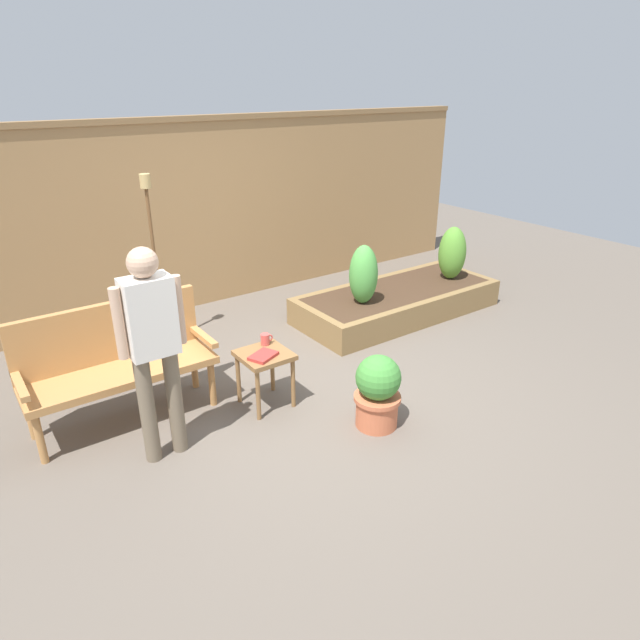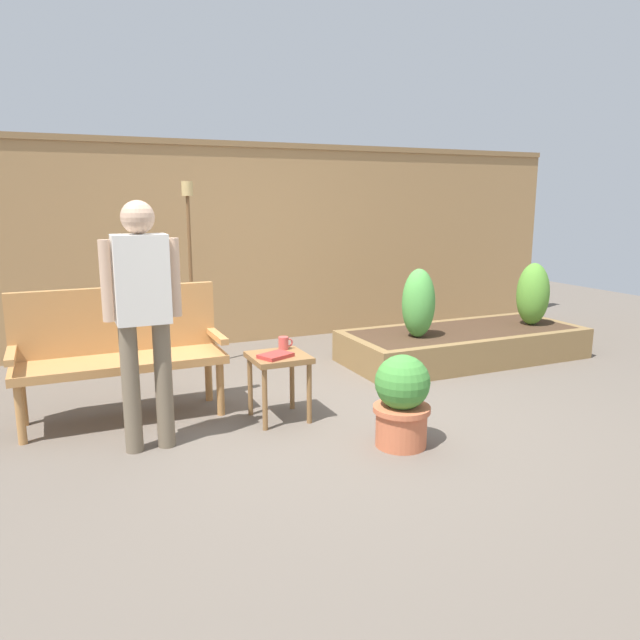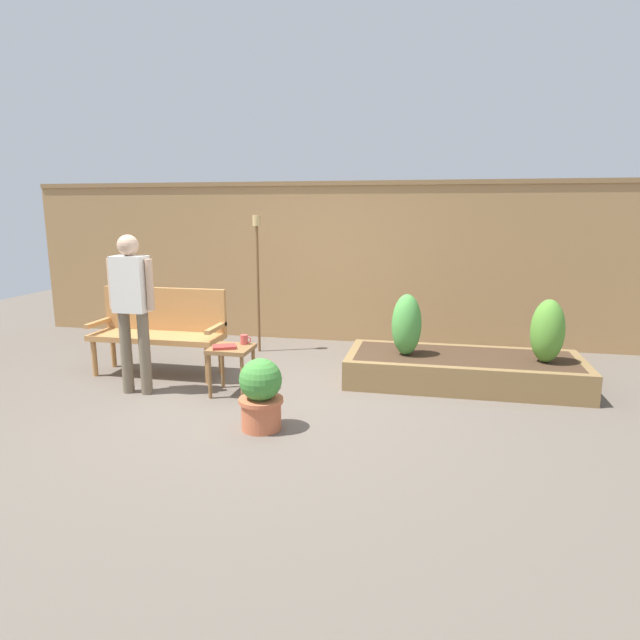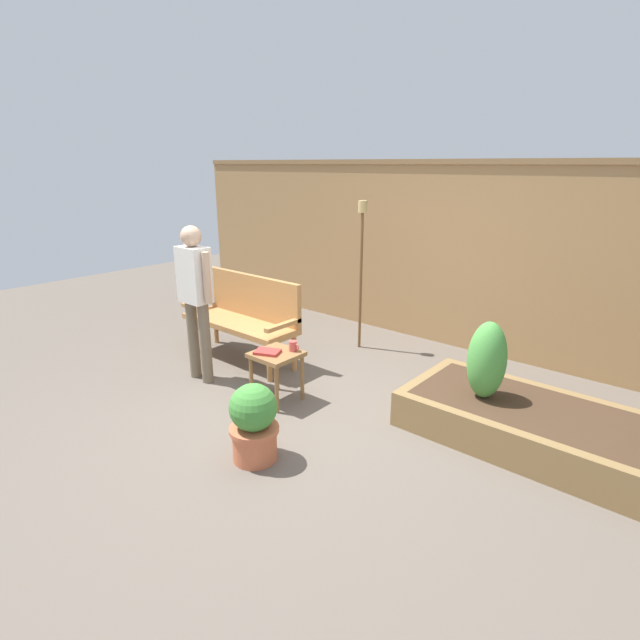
% 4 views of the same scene
% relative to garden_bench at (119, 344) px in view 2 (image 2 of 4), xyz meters
% --- Properties ---
extents(ground_plane, '(14.00, 14.00, 0.00)m').
position_rel_garden_bench_xyz_m(ground_plane, '(1.39, -0.68, -0.54)').
color(ground_plane, '#60564C').
extents(fence_back, '(8.40, 0.14, 2.16)m').
position_rel_garden_bench_xyz_m(fence_back, '(1.39, 1.92, 0.55)').
color(fence_back, '#A37A4C').
rests_on(fence_back, ground_plane).
extents(garden_bench, '(1.44, 0.48, 0.94)m').
position_rel_garden_bench_xyz_m(garden_bench, '(0.00, 0.00, 0.00)').
color(garden_bench, '#B77F47').
rests_on(garden_bench, ground_plane).
extents(side_table, '(0.40, 0.40, 0.48)m').
position_rel_garden_bench_xyz_m(side_table, '(1.03, -0.53, -0.15)').
color(side_table, olive).
rests_on(side_table, ground_plane).
extents(cup_on_table, '(0.11, 0.07, 0.09)m').
position_rel_garden_bench_xyz_m(cup_on_table, '(1.12, -0.40, -0.02)').
color(cup_on_table, '#CC4C47').
rests_on(cup_on_table, side_table).
extents(book_on_table, '(0.27, 0.23, 0.03)m').
position_rel_garden_bench_xyz_m(book_on_table, '(0.98, -0.59, -0.05)').
color(book_on_table, '#B2332D').
rests_on(book_on_table, side_table).
extents(potted_boxwood, '(0.37, 0.37, 0.60)m').
position_rel_garden_bench_xyz_m(potted_boxwood, '(1.57, -1.30, -0.24)').
color(potted_boxwood, '#C66642').
rests_on(potted_boxwood, ground_plane).
extents(raised_planter_bed, '(2.40, 1.00, 0.30)m').
position_rel_garden_bench_xyz_m(raised_planter_bed, '(3.27, 0.28, -0.39)').
color(raised_planter_bed, olive).
rests_on(raised_planter_bed, ground_plane).
extents(shrub_near_bench, '(0.31, 0.31, 0.64)m').
position_rel_garden_bench_xyz_m(shrub_near_bench, '(2.67, 0.20, 0.08)').
color(shrub_near_bench, brown).
rests_on(shrub_near_bench, raised_planter_bed).
extents(shrub_far_corner, '(0.32, 0.32, 0.63)m').
position_rel_garden_bench_xyz_m(shrub_far_corner, '(4.05, 0.20, 0.07)').
color(shrub_far_corner, brown).
rests_on(shrub_far_corner, raised_planter_bed).
extents(tiki_torch, '(0.10, 0.10, 1.72)m').
position_rel_garden_bench_xyz_m(tiki_torch, '(0.77, 1.10, 0.63)').
color(tiki_torch, brown).
rests_on(tiki_torch, ground_plane).
extents(person_by_bench, '(0.47, 0.20, 1.56)m').
position_rel_garden_bench_xyz_m(person_by_bench, '(0.09, -0.69, 0.39)').
color(person_by_bench, '#70604C').
rests_on(person_by_bench, ground_plane).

